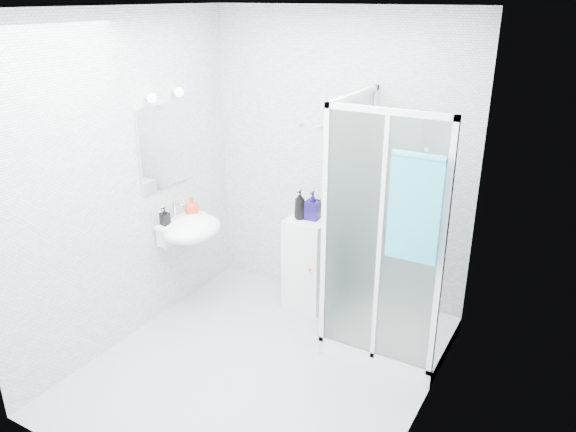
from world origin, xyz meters
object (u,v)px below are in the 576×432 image
Objects in this scene: storage_cabinet at (308,263)px; shampoo_bottle_a at (300,205)px; wall_basin at (189,228)px; soap_dispenser_black at (165,216)px; shower_enclosure at (382,296)px; hand_towel at (415,206)px; shampoo_bottle_b at (313,205)px; soap_dispenser_orange at (192,206)px.

shampoo_bottle_a is (-0.07, -0.04, 0.56)m from storage_cabinet.
wall_basin is 0.97m from shampoo_bottle_a.
soap_dispenser_black is (-0.98, -0.73, 0.51)m from storage_cabinet.
shower_enclosure is 13.01× the size of soap_dispenser_black.
storage_cabinet is 1.15× the size of hand_towel.
shampoo_bottle_b is (0.03, 0.01, 0.55)m from storage_cabinet.
hand_towel is 2.87× the size of shampoo_bottle_a.
hand_towel is at bearing -2.47° from wall_basin.
hand_towel is at bearing 1.92° from soap_dispenser_black.
shower_enclosure is 3.57× the size of wall_basin.
storage_cabinet is 5.11× the size of soap_dispenser_orange.
shower_enclosure reaches higher than shampoo_bottle_a.
shower_enclosure is 1.05m from shampoo_bottle_a.
shower_enclosure is at bearing -19.63° from shampoo_bottle_b.
hand_towel is 1.41m from shampoo_bottle_a.
soap_dispenser_black is at bearing -143.51° from shampoo_bottle_b.
wall_basin is at bearing -169.19° from shower_enclosure.
hand_towel is at bearing -31.86° from shampoo_bottle_b.
shampoo_bottle_b is 1.51× the size of soap_dispenser_orange.
soap_dispenser_black reaches higher than storage_cabinet.
shower_enclosure is 1.80m from soap_dispenser_orange.
shower_enclosure is 2.70× the size of hand_towel.
shampoo_bottle_a is 1.68× the size of soap_dispenser_black.
shampoo_bottle_b is at bearing 160.37° from shower_enclosure.
shower_enclosure is at bearing 14.84° from soap_dispenser_black.
shampoo_bottle_b reaches higher than soap_dispenser_orange.
soap_dispenser_orange is at bearing 173.92° from hand_towel.
hand_towel is 1.35m from shampoo_bottle_b.
wall_basin is at bearing -62.61° from soap_dispenser_orange.
hand_towel is (1.12, -0.66, 0.98)m from storage_cabinet.
shampoo_bottle_a is at bearing -154.15° from shampoo_bottle_b.
hand_towel is 2.15m from soap_dispenser_black.
shampoo_bottle_a is at bearing -152.24° from storage_cabinet.
wall_basin is 0.76× the size of hand_towel.
soap_dispenser_black is at bearing -100.91° from soap_dispenser_orange.
soap_dispenser_black is (-0.06, -0.29, -0.01)m from soap_dispenser_orange.
shampoo_bottle_b reaches higher than storage_cabinet.
hand_towel reaches higher than storage_cabinet.
hand_towel is at bearing -6.08° from soap_dispenser_orange.
shower_enclosure is 1.91m from soap_dispenser_black.
soap_dispenser_orange is 0.29m from soap_dispenser_black.
hand_towel reaches higher than shampoo_bottle_a.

